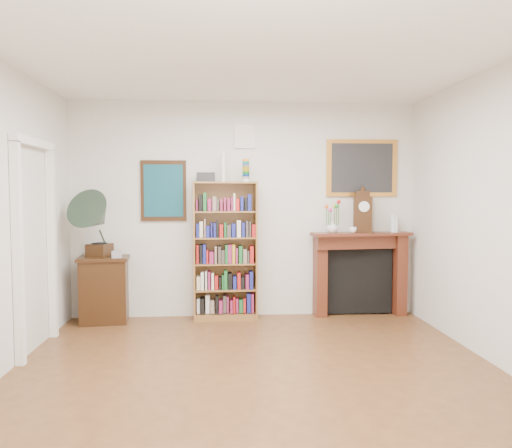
# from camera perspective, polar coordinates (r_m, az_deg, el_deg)

# --- Properties ---
(room) EXTENTS (4.51, 5.01, 2.81)m
(room) POSITION_cam_1_polar(r_m,az_deg,el_deg) (4.05, 0.47, 0.43)
(room) COLOR #523018
(room) RESTS_ON ground
(door_casing) EXTENTS (0.08, 1.02, 2.17)m
(door_casing) POSITION_cam_1_polar(r_m,az_deg,el_deg) (5.57, -23.87, -0.44)
(door_casing) COLOR white
(door_casing) RESTS_ON left_wall
(teal_poster) EXTENTS (0.58, 0.04, 0.78)m
(teal_poster) POSITION_cam_1_polar(r_m,az_deg,el_deg) (6.55, -10.52, 3.77)
(teal_poster) COLOR black
(teal_poster) RESTS_ON back_wall
(small_picture) EXTENTS (0.26, 0.04, 0.30)m
(small_picture) POSITION_cam_1_polar(r_m,az_deg,el_deg) (6.56, -1.29, 9.96)
(small_picture) COLOR white
(small_picture) RESTS_ON back_wall
(gilt_painting) EXTENTS (0.95, 0.04, 0.75)m
(gilt_painting) POSITION_cam_1_polar(r_m,az_deg,el_deg) (6.78, 12.00, 6.28)
(gilt_painting) COLOR #CC8A34
(gilt_painting) RESTS_ON back_wall
(bookshelf) EXTENTS (0.82, 0.32, 2.03)m
(bookshelf) POSITION_cam_1_polar(r_m,az_deg,el_deg) (6.39, -3.56, -2.15)
(bookshelf) COLOR brown
(bookshelf) RESTS_ON floor
(side_cabinet) EXTENTS (0.65, 0.50, 0.83)m
(side_cabinet) POSITION_cam_1_polar(r_m,az_deg,el_deg) (6.56, -16.96, -7.18)
(side_cabinet) COLOR black
(side_cabinet) RESTS_ON floor
(fireplace) EXTENTS (1.33, 0.44, 1.10)m
(fireplace) POSITION_cam_1_polar(r_m,az_deg,el_deg) (6.76, 11.76, -4.79)
(fireplace) COLOR #4A1C11
(fireplace) RESTS_ON floor
(gramophone) EXTENTS (0.67, 0.76, 0.84)m
(gramophone) POSITION_cam_1_polar(r_m,az_deg,el_deg) (6.39, -17.81, 0.52)
(gramophone) COLOR black
(gramophone) RESTS_ON side_cabinet
(cd_stack) EXTENTS (0.15, 0.15, 0.08)m
(cd_stack) POSITION_cam_1_polar(r_m,az_deg,el_deg) (6.35, -15.65, -3.37)
(cd_stack) COLOR #AEAEBB
(cd_stack) RESTS_ON side_cabinet
(mantel_clock) EXTENTS (0.25, 0.17, 0.54)m
(mantel_clock) POSITION_cam_1_polar(r_m,az_deg,el_deg) (6.64, 12.08, 1.30)
(mantel_clock) COLOR black
(mantel_clock) RESTS_ON fireplace
(flower_vase) EXTENTS (0.16, 0.16, 0.15)m
(flower_vase) POSITION_cam_1_polar(r_m,az_deg,el_deg) (6.54, 8.72, -0.32)
(flower_vase) COLOR silver
(flower_vase) RESTS_ON fireplace
(teacup) EXTENTS (0.12, 0.12, 0.08)m
(teacup) POSITION_cam_1_polar(r_m,az_deg,el_deg) (6.57, 11.01, -0.66)
(teacup) COLOR white
(teacup) RESTS_ON fireplace
(bottle_left) EXTENTS (0.07, 0.07, 0.24)m
(bottle_left) POSITION_cam_1_polar(r_m,az_deg,el_deg) (6.78, 15.42, 0.09)
(bottle_left) COLOR silver
(bottle_left) RESTS_ON fireplace
(bottle_right) EXTENTS (0.06, 0.06, 0.20)m
(bottle_right) POSITION_cam_1_polar(r_m,az_deg,el_deg) (6.79, 15.70, -0.07)
(bottle_right) COLOR silver
(bottle_right) RESTS_ON fireplace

